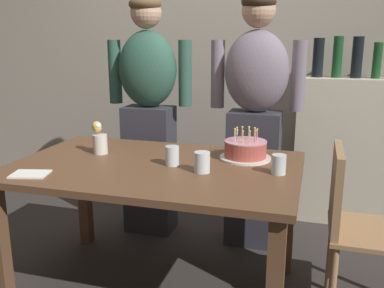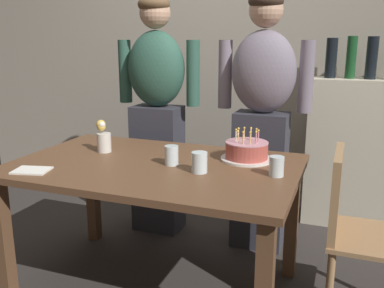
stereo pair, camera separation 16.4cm
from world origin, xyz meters
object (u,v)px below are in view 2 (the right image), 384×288
at_px(water_glass_near, 172,155).
at_px(dining_chair, 355,225).
at_px(birthday_cake, 247,151).
at_px(person_woman_cardigan, 262,120).
at_px(water_glass_side, 277,166).
at_px(flower_vase, 103,137).
at_px(water_glass_far, 199,162).
at_px(person_man_bearded, 157,113).
at_px(napkin_stack, 32,170).

height_order(water_glass_near, dining_chair, dining_chair).
height_order(birthday_cake, person_woman_cardigan, person_woman_cardigan).
bearing_deg(dining_chair, water_glass_side, 99.87).
distance_m(birthday_cake, dining_chair, 0.66).
distance_m(flower_vase, person_woman_cardigan, 1.01).
distance_m(water_glass_far, person_man_bearded, 1.00).
xyz_separation_m(water_glass_near, water_glass_far, (0.18, -0.07, 0.00)).
height_order(flower_vase, person_woman_cardigan, person_woman_cardigan).
bearing_deg(flower_vase, person_woman_cardigan, 37.76).
height_order(water_glass_near, person_woman_cardigan, person_woman_cardigan).
distance_m(napkin_stack, flower_vase, 0.48).
relative_size(water_glass_side, person_woman_cardigan, 0.06).
relative_size(birthday_cake, dining_chair, 0.32).
xyz_separation_m(water_glass_far, person_man_bearded, (-0.60, 0.80, 0.08)).
bearing_deg(water_glass_near, person_man_bearded, 120.19).
xyz_separation_m(water_glass_far, person_woman_cardigan, (0.14, 0.80, 0.08)).
xyz_separation_m(person_man_bearded, person_woman_cardigan, (0.75, 0.00, 0.00)).
relative_size(water_glass_near, dining_chair, 0.12).
xyz_separation_m(water_glass_near, flower_vase, (-0.48, 0.11, 0.04)).
height_order(water_glass_near, water_glass_side, water_glass_near).
bearing_deg(person_man_bearded, napkin_stack, 80.03).
xyz_separation_m(water_glass_far, water_glass_side, (0.37, 0.08, -0.00)).
relative_size(birthday_cake, person_woman_cardigan, 0.17).
xyz_separation_m(birthday_cake, water_glass_far, (-0.17, -0.30, 0.00)).
xyz_separation_m(water_glass_near, person_man_bearded, (-0.42, 0.73, 0.08)).
relative_size(birthday_cake, flower_vase, 1.51).
bearing_deg(person_woman_cardigan, flower_vase, 37.76).
bearing_deg(person_man_bearded, birthday_cake, 146.99).
bearing_deg(water_glass_side, flower_vase, 174.43).
height_order(birthday_cake, water_glass_far, birthday_cake).
distance_m(water_glass_far, water_glass_side, 0.37).
bearing_deg(birthday_cake, water_glass_side, -47.88).
bearing_deg(water_glass_far, napkin_stack, -160.69).
relative_size(napkin_stack, person_woman_cardigan, 0.10).
bearing_deg(person_woman_cardigan, napkin_stack, 48.94).
bearing_deg(napkin_stack, water_glass_side, 17.00).
distance_m(flower_vase, dining_chair, 1.43).
relative_size(napkin_stack, dining_chair, 0.20).
relative_size(birthday_cake, water_glass_far, 2.74).
xyz_separation_m(birthday_cake, dining_chair, (0.58, -0.16, -0.27)).
xyz_separation_m(birthday_cake, napkin_stack, (-0.96, -0.57, -0.05)).
bearing_deg(water_glass_far, flower_vase, 164.97).
distance_m(flower_vase, person_man_bearded, 0.62).
relative_size(water_glass_side, person_man_bearded, 0.06).
relative_size(water_glass_near, person_man_bearded, 0.06).
relative_size(water_glass_near, person_woman_cardigan, 0.06).
bearing_deg(birthday_cake, napkin_stack, -149.03).
distance_m(person_woman_cardigan, dining_chair, 0.96).
bearing_deg(water_glass_near, birthday_cake, 33.23).
height_order(birthday_cake, water_glass_side, birthday_cake).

